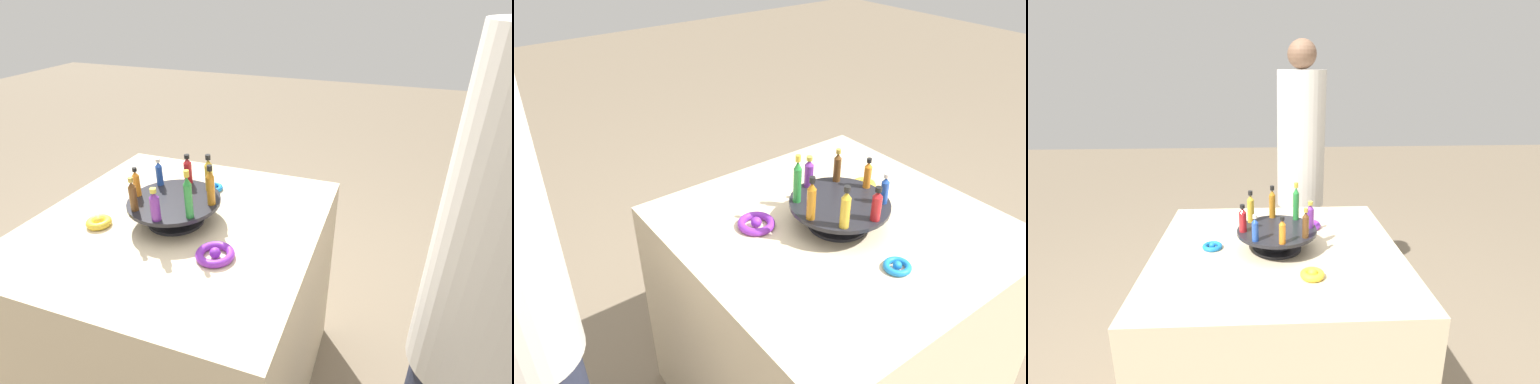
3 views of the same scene
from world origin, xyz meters
The scene contains 14 objects.
party_table centered at (0.00, 0.00, 0.40)m, with size 0.92×0.92×0.79m.
display_stand centered at (0.00, 0.00, 0.84)m, with size 0.30×0.30×0.08m.
bottle_gold centered at (-0.10, 0.08, 0.93)m, with size 0.03×0.03×0.13m.
bottle_red centered at (-0.12, -0.01, 0.92)m, with size 0.03×0.03×0.10m.
bottle_blue centered at (-0.08, -0.10, 0.92)m, with size 0.02×0.02×0.10m.
bottle_orange centered at (0.01, -0.12, 0.92)m, with size 0.02×0.02×0.10m.
bottle_brown centered at (0.10, -0.08, 0.92)m, with size 0.02×0.02×0.11m.
bottle_purple centered at (0.12, 0.01, 0.92)m, with size 0.03×0.03×0.10m.
bottle_green centered at (0.08, 0.10, 0.94)m, with size 0.02×0.02×0.15m.
bottle_amber centered at (-0.01, 0.12, 0.93)m, with size 0.03×0.03×0.13m.
ribbon_bow_blue centered at (-0.24, 0.02, 0.80)m, with size 0.08×0.08×0.02m.
ribbon_bow_gold centered at (0.11, -0.22, 0.80)m, with size 0.08×0.08×0.03m.
ribbon_bow_purple centered at (0.14, 0.20, 0.80)m, with size 0.11×0.11×0.03m.
person_figure centered at (0.17, 0.87, 0.81)m, with size 0.27×0.27×1.59m.
Camera 3 is at (-0.04, -1.37, 1.45)m, focal length 28.00 mm.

